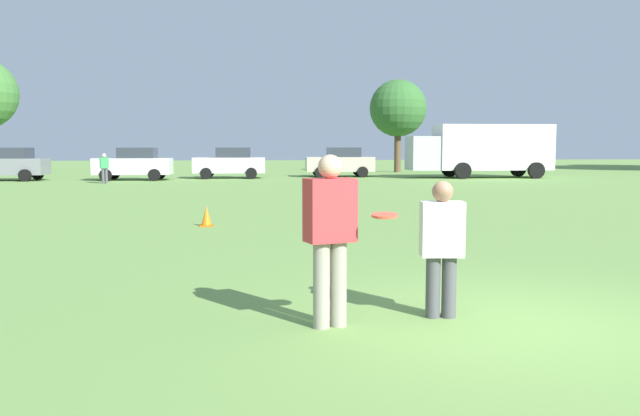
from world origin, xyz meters
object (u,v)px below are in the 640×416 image
at_px(parked_car_near_left, 8,164).
at_px(box_truck, 482,149).
at_px(parked_car_mid_right, 341,162).
at_px(bystander_field_marshal, 104,167).
at_px(player_thrower, 330,231).
at_px(player_defender, 442,242).
at_px(parked_car_mid_left, 134,164).
at_px(traffic_cone, 207,217).
at_px(frisbee, 385,215).
at_px(parked_car_center, 230,163).

height_order(parked_car_near_left, box_truck, box_truck).
distance_m(parked_car_mid_right, bystander_field_marshal, 14.37).
xyz_separation_m(player_thrower, box_truck, (13.43, 31.42, 0.73)).
relative_size(player_defender, parked_car_mid_left, 0.36).
bearing_deg(player_defender, bystander_field_marshal, 108.49).
distance_m(traffic_cone, parked_car_mid_right, 25.67).
xyz_separation_m(player_defender, parked_car_mid_right, (3.88, 33.44, 0.08)).
bearing_deg(frisbee, traffic_cone, 104.01).
bearing_deg(bystander_field_marshal, parked_car_center, 37.59).
height_order(parked_car_mid_right, bystander_field_marshal, parked_car_mid_right).
bearing_deg(bystander_field_marshal, frisbee, -73.18).
relative_size(player_thrower, parked_car_center, 0.43).
bearing_deg(frisbee, bystander_field_marshal, 106.82).
height_order(parked_car_mid_left, parked_car_center, same).
bearing_deg(box_truck, frisbee, -112.18).
bearing_deg(frisbee, parked_car_mid_right, 82.24).
relative_size(parked_car_mid_left, box_truck, 0.50).
relative_size(frisbee, traffic_cone, 0.57).
bearing_deg(parked_car_center, frisbee, -86.21).
distance_m(frisbee, traffic_cone, 9.52).
distance_m(frisbee, parked_car_center, 32.76).
xyz_separation_m(traffic_cone, parked_car_mid_right, (6.92, 24.71, 0.69)).
height_order(traffic_cone, parked_car_mid_left, parked_car_mid_left).
bearing_deg(parked_car_near_left, frisbee, -65.48).
bearing_deg(parked_car_near_left, player_thrower, -66.13).
xyz_separation_m(frisbee, bystander_field_marshal, (-8.43, 27.87, -0.33)).
distance_m(traffic_cone, parked_car_near_left, 25.24).
distance_m(parked_car_center, box_truck, 15.12).
bearing_deg(box_truck, parked_car_mid_left, -178.54).
xyz_separation_m(frisbee, parked_car_center, (-2.16, 32.69, -0.27)).
height_order(player_defender, parked_car_center, parked_car_center).
xyz_separation_m(parked_car_center, parked_car_mid_right, (6.79, 1.21, 0.00)).
relative_size(box_truck, bystander_field_marshal, 5.59).
bearing_deg(parked_car_mid_right, parked_car_near_left, -172.41).
relative_size(parked_car_near_left, parked_car_mid_right, 1.00).
xyz_separation_m(parked_car_near_left, parked_car_mid_left, (6.85, -0.26, 0.00)).
relative_size(traffic_cone, box_truck, 0.06).
xyz_separation_m(player_defender, box_truck, (12.16, 31.18, 0.91)).
bearing_deg(parked_car_center, parked_car_near_left, -173.85).
relative_size(frisbee, bystander_field_marshal, 0.18).
height_order(frisbee, box_truck, box_truck).
bearing_deg(bystander_field_marshal, traffic_cone, -71.82).
bearing_deg(traffic_cone, parked_car_mid_right, 74.37).
xyz_separation_m(parked_car_mid_left, parked_car_center, (5.30, 1.57, 0.00)).
bearing_deg(traffic_cone, parked_car_near_left, 118.45).
bearing_deg(box_truck, parked_car_near_left, -179.45).
bearing_deg(parked_car_near_left, parked_car_mid_right, 7.59).
bearing_deg(parked_car_near_left, parked_car_mid_left, -2.16).
height_order(player_defender, box_truck, box_truck).
bearing_deg(traffic_cone, parked_car_mid_left, 103.27).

